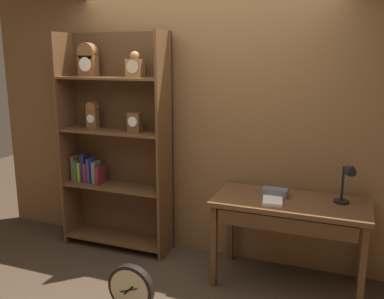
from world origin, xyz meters
TOP-DOWN VIEW (x-y plane):
  - back_wood_panel at (0.00, 1.23)m, footprint 4.80×0.05m
  - bookshelf at (-0.89, 1.01)m, footprint 1.13×0.33m
  - workbench at (0.91, 0.83)m, footprint 1.28×0.62m
  - desk_lamp at (1.35, 0.91)m, footprint 0.19×0.19m
  - toolbox_small at (0.77, 0.90)m, footprint 0.22×0.11m
  - open_repair_manual at (0.78, 0.75)m, footprint 0.20×0.24m
  - round_clock_large at (-0.13, -0.04)m, footprint 0.37×0.11m

SIDE VIEW (x-z plane):
  - round_clock_large at x=-0.13m, z-range 0.00..0.42m
  - workbench at x=0.91m, z-range 0.29..1.06m
  - open_repair_manual at x=0.78m, z-range 0.77..0.80m
  - toolbox_small at x=0.77m, z-range 0.77..0.84m
  - desk_lamp at x=1.35m, z-range 0.81..1.18m
  - bookshelf at x=-0.89m, z-range 0.02..2.20m
  - back_wood_panel at x=0.00m, z-range 0.00..2.60m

